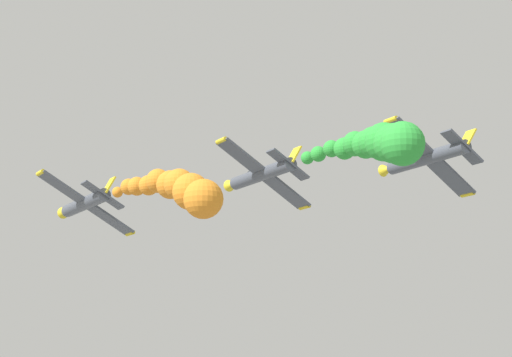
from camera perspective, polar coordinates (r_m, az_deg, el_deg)
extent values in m
cylinder|color=#474C56|center=(80.34, -10.34, -1.49)|extent=(1.49, 9.00, 1.49)
cone|color=yellow|center=(85.09, -11.51, -2.01)|extent=(1.42, 1.20, 1.42)
cube|color=#474C56|center=(79.93, -10.27, -1.50)|extent=(8.14, 1.90, 4.60)
cylinder|color=yellow|center=(79.11, -12.96, 0.35)|extent=(0.49, 1.40, 0.49)
cylinder|color=yellow|center=(81.01, -7.65, -3.31)|extent=(0.49, 1.40, 0.49)
cube|color=#474C56|center=(76.66, -9.30, -1.01)|extent=(3.42, 1.20, 1.99)
cube|color=yellow|center=(76.87, -8.94, -0.44)|extent=(0.89, 1.10, 1.47)
ellipsoid|color=black|center=(82.16, -10.60, -1.40)|extent=(1.04, 2.20, 1.00)
sphere|color=orange|center=(73.67, -8.41, -0.83)|extent=(0.85, 0.85, 0.85)
sphere|color=orange|center=(71.68, -7.74, -0.50)|extent=(1.25, 1.25, 1.25)
sphere|color=orange|center=(69.53, -7.24, -0.47)|extent=(1.39, 1.39, 1.39)
sphere|color=orange|center=(67.47, -6.53, -0.41)|extent=(1.46, 1.46, 1.46)
sphere|color=orange|center=(65.38, -5.96, -0.14)|extent=(1.69, 1.69, 1.69)
sphere|color=orange|center=(63.26, -5.21, -0.38)|extent=(1.94, 1.94, 1.94)
sphere|color=orange|center=(61.06, -4.68, -0.34)|extent=(2.03, 2.03, 2.03)
sphere|color=orange|center=(58.85, -3.97, -0.80)|extent=(2.36, 2.36, 2.36)
sphere|color=orange|center=(56.66, -3.21, -1.25)|extent=(2.44, 2.44, 2.44)
cylinder|color=#474C56|center=(77.03, 0.36, 0.26)|extent=(1.51, 9.00, 1.51)
cone|color=yellow|center=(81.38, -1.46, -0.38)|extent=(1.43, 1.20, 1.43)
cube|color=#474C56|center=(76.65, 0.48, 0.26)|extent=(7.99, 1.90, 4.87)
cylinder|color=yellow|center=(75.30, -2.11, 2.33)|extent=(0.49, 1.40, 0.49)
cylinder|color=yellow|center=(78.25, 2.97, -1.73)|extent=(0.49, 1.40, 0.49)
cube|color=#474C56|center=(73.71, 1.96, 0.85)|extent=(3.35, 1.20, 2.10)
cube|color=yellow|center=(74.05, 2.30, 1.42)|extent=(0.94, 1.10, 1.45)
ellipsoid|color=black|center=(78.77, -0.14, 0.31)|extent=(1.05, 2.20, 1.01)
sphere|color=green|center=(71.30, 3.14, 1.26)|extent=(1.00, 1.00, 1.00)
sphere|color=green|center=(69.60, 3.81, 1.50)|extent=(1.18, 1.18, 1.18)
sphere|color=green|center=(68.01, 4.61, 1.82)|extent=(1.25, 1.25, 1.25)
sphere|color=green|center=(66.31, 5.40, 1.82)|extent=(1.58, 1.58, 1.58)
sphere|color=green|center=(64.54, 6.04, 2.11)|extent=(1.74, 1.74, 1.74)
sphere|color=green|center=(62.65, 6.69, 2.07)|extent=(1.90, 1.90, 1.90)
sphere|color=green|center=(60.66, 7.19, 2.20)|extent=(2.05, 2.05, 2.05)
sphere|color=green|center=(58.69, 7.79, 2.22)|extent=(2.44, 2.44, 2.44)
sphere|color=green|center=(56.64, 8.34, 2.13)|extent=(2.43, 2.43, 2.43)
sphere|color=green|center=(54.58, 8.90, 2.11)|extent=(2.60, 2.60, 2.60)
cylinder|color=#474C56|center=(75.79, 10.35, 1.25)|extent=(1.53, 9.00, 1.53)
cone|color=yellow|center=(79.63, 7.98, 0.55)|extent=(1.45, 1.20, 1.45)
cube|color=#474C56|center=(75.44, 10.52, 1.25)|extent=(7.73, 1.90, 5.30)
cylinder|color=yellow|center=(73.69, 8.19, 3.54)|extent=(0.50, 1.40, 0.50)
cylinder|color=yellow|center=(77.43, 12.74, -0.93)|extent=(0.50, 1.40, 0.50)
cube|color=#474C56|center=(72.91, 12.40, 1.88)|extent=(3.25, 1.20, 2.28)
cube|color=yellow|center=(73.36, 12.73, 2.42)|extent=(1.01, 1.10, 1.40)
ellipsoid|color=black|center=(77.39, 9.64, 1.27)|extent=(1.05, 2.20, 1.03)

